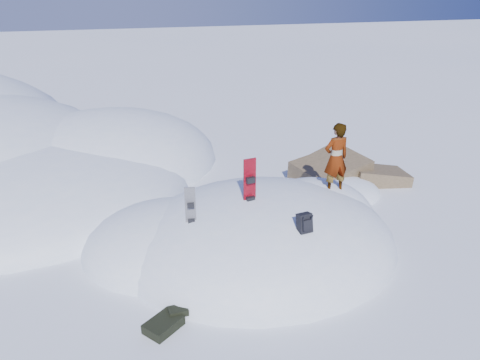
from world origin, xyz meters
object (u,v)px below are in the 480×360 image
object	(u,v)px
snowboard_dark	(191,214)
person	(336,158)
snowboard_red	(250,191)
backpack	(305,223)

from	to	relation	value
snowboard_dark	person	xyz separation A→B (m)	(4.02, 0.91, 0.60)
snowboard_dark	person	bearing A→B (deg)	21.64
snowboard_red	backpack	world-z (taller)	snowboard_red
snowboard_red	person	bearing A→B (deg)	4.99
snowboard_dark	person	distance (m)	4.16
person	snowboard_dark	bearing A→B (deg)	7.50
snowboard_red	backpack	xyz separation A→B (m)	(0.81, -1.41, -0.23)
snowboard_dark	person	world-z (taller)	person
backpack	snowboard_dark	bearing A→B (deg)	145.27
snowboard_red	backpack	bearing A→B (deg)	-69.34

